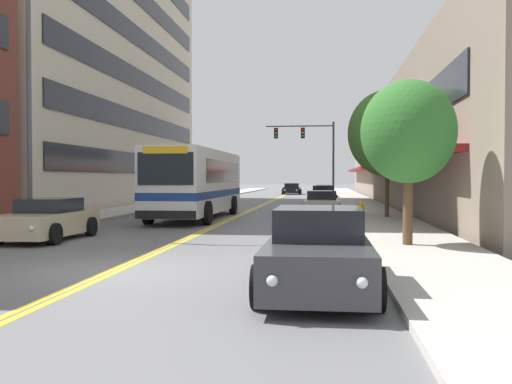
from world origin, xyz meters
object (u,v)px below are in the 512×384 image
object	(u,v)px
street_tree_right_near	(408,132)
street_tree_right_mid	(387,133)
traffic_signal_mast	(311,145)
car_navy_parked_left_near	(203,196)
fire_hydrant	(361,211)
car_dark_grey_parked_right_foreground	(318,253)
city_bus	(198,181)
car_beige_parked_left_mid	(48,220)
car_slate_blue_parked_right_mid	(323,195)
car_silver_parked_right_end	(324,192)
car_black_moving_lead	(292,189)
car_champagne_parked_right_far	(322,204)
street_lamp_left_near	(39,82)

from	to	relation	value
street_tree_right_near	street_tree_right_mid	world-z (taller)	street_tree_right_mid
traffic_signal_mast	street_tree_right_near	world-z (taller)	traffic_signal_mast
street_tree_right_near	car_navy_parked_left_near	bearing A→B (deg)	114.25
fire_hydrant	car_dark_grey_parked_right_foreground	bearing A→B (deg)	-96.51
city_bus	fire_hydrant	bearing A→B (deg)	-21.18
car_beige_parked_left_mid	car_slate_blue_parked_right_mid	size ratio (longest dim) A/B	1.00
car_navy_parked_left_near	car_silver_parked_right_end	size ratio (longest dim) A/B	0.95
car_silver_parked_right_end	car_black_moving_lead	xyz separation A→B (m)	(-3.79, 12.77, 0.01)
fire_hydrant	street_tree_right_mid	bearing A→B (deg)	64.82
car_champagne_parked_right_far	car_black_moving_lead	distance (m)	38.68
car_dark_grey_parked_right_foreground	car_champagne_parked_right_far	size ratio (longest dim) A/B	1.05
car_navy_parked_left_near	car_silver_parked_right_end	bearing A→B (deg)	60.21
city_bus	street_tree_right_mid	distance (m)	9.30
traffic_signal_mast	city_bus	bearing A→B (deg)	-102.44
car_beige_parked_left_mid	fire_hydrant	xyz separation A→B (m)	(10.23, 7.15, -0.06)
car_beige_parked_left_mid	street_lamp_left_near	bearing A→B (deg)	129.62
car_slate_blue_parked_right_mid	traffic_signal_mast	distance (m)	6.59
city_bus	car_dark_grey_parked_right_foreground	distance (m)	18.34
car_navy_parked_left_near	car_champagne_parked_right_far	size ratio (longest dim) A/B	0.94
traffic_signal_mast	street_lamp_left_near	size ratio (longest dim) A/B	0.79
car_navy_parked_left_near	traffic_signal_mast	world-z (taller)	traffic_signal_mast
car_champagne_parked_right_far	car_black_moving_lead	size ratio (longest dim) A/B	0.91
car_champagne_parked_right_far	traffic_signal_mast	world-z (taller)	traffic_signal_mast
car_black_moving_lead	fire_hydrant	bearing A→B (deg)	-83.05
car_beige_parked_left_mid	car_silver_parked_right_end	world-z (taller)	car_beige_parked_left_mid
car_silver_parked_right_end	city_bus	bearing A→B (deg)	-102.13
fire_hydrant	car_champagne_parked_right_far	bearing A→B (deg)	106.86
car_black_moving_lead	car_silver_parked_right_end	bearing A→B (deg)	-73.46
car_slate_blue_parked_right_mid	street_tree_right_near	size ratio (longest dim) A/B	0.96
city_bus	car_navy_parked_left_near	size ratio (longest dim) A/B	2.73
car_dark_grey_parked_right_foreground	traffic_signal_mast	size ratio (longest dim) A/B	0.68
car_slate_blue_parked_right_mid	street_tree_right_near	xyz separation A→B (m)	(2.34, -28.62, 2.59)
car_silver_parked_right_end	car_black_moving_lead	distance (m)	13.32
car_slate_blue_parked_right_mid	car_champagne_parked_right_far	world-z (taller)	car_slate_blue_parked_right_mid
traffic_signal_mast	fire_hydrant	size ratio (longest dim) A/B	7.86
car_navy_parked_left_near	car_silver_parked_right_end	xyz separation A→B (m)	(8.65, 15.11, -0.04)
car_slate_blue_parked_right_mid	car_black_moving_lead	bearing A→B (deg)	99.09
car_navy_parked_left_near	street_tree_right_near	bearing A→B (deg)	-65.75
car_navy_parked_left_near	fire_hydrant	world-z (taller)	car_navy_parked_left_near
car_beige_parked_left_mid	street_lamp_left_near	distance (m)	4.63
car_champagne_parked_right_far	car_beige_parked_left_mid	bearing A→B (deg)	-124.16
car_navy_parked_left_near	car_black_moving_lead	bearing A→B (deg)	80.12
car_dark_grey_parked_right_foreground	traffic_signal_mast	world-z (taller)	traffic_signal_mast
city_bus	traffic_signal_mast	distance (m)	23.11
car_beige_parked_left_mid	street_tree_right_near	distance (m)	11.33
street_tree_right_mid	fire_hydrant	distance (m)	4.78
street_tree_right_near	fire_hydrant	distance (m)	8.69
car_slate_blue_parked_right_mid	city_bus	bearing A→B (deg)	-109.15
car_dark_grey_parked_right_foreground	street_tree_right_mid	distance (m)	17.88
car_dark_grey_parked_right_foreground	car_silver_parked_right_end	bearing A→B (deg)	89.92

